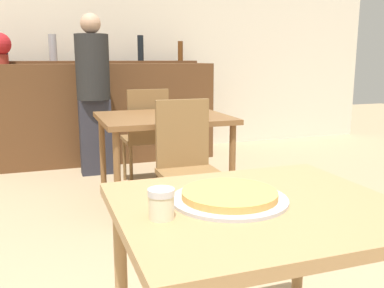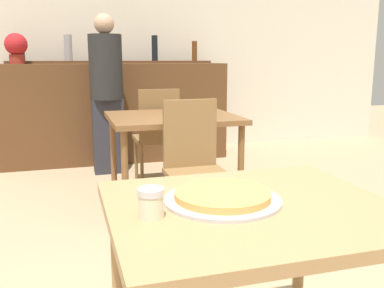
{
  "view_description": "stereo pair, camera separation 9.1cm",
  "coord_description": "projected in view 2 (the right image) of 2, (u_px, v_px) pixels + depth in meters",
  "views": [
    {
      "loc": [
        -0.66,
        -1.21,
        1.21
      ],
      "look_at": [
        -0.04,
        0.55,
        0.83
      ],
      "focal_mm": 40.0,
      "sensor_mm": 36.0,
      "label": 1
    },
    {
      "loc": [
        -0.57,
        -1.24,
        1.21
      ],
      "look_at": [
        -0.04,
        0.55,
        0.83
      ],
      "focal_mm": 40.0,
      "sensor_mm": 36.0,
      "label": 2
    }
  ],
  "objects": [
    {
      "name": "cheese_shaker",
      "position": [
        151.0,
        203.0,
        1.29
      ],
      "size": [
        0.08,
        0.08,
        0.09
      ],
      "color": "beige",
      "rests_on": "dining_table_near"
    },
    {
      "name": "chair_far_side_front",
      "position": [
        194.0,
        159.0,
        2.92
      ],
      "size": [
        0.4,
        0.4,
        0.93
      ],
      "color": "olive",
      "rests_on": "ground_plane"
    },
    {
      "name": "dining_table_far",
      "position": [
        173.0,
        126.0,
        3.46
      ],
      "size": [
        1.01,
        0.88,
        0.76
      ],
      "color": "brown",
      "rests_on": "ground_plane"
    },
    {
      "name": "chair_far_side_back",
      "position": [
        157.0,
        131.0,
        4.05
      ],
      "size": [
        0.4,
        0.4,
        0.93
      ],
      "rotation": [
        0.0,
        0.0,
        3.14
      ],
      "color": "olive",
      "rests_on": "ground_plane"
    },
    {
      "name": "person_standing",
      "position": [
        107.0,
        89.0,
        4.44
      ],
      "size": [
        0.34,
        0.34,
        1.65
      ],
      "color": "#2D2D38",
      "rests_on": "ground_plane"
    },
    {
      "name": "pizza_tray",
      "position": [
        223.0,
        197.0,
        1.44
      ],
      "size": [
        0.4,
        0.4,
        0.04
      ],
      "color": "#B7B7BC",
      "rests_on": "dining_table_near"
    },
    {
      "name": "dining_table_near",
      "position": [
        250.0,
        229.0,
        1.44
      ],
      "size": [
        0.94,
        0.82,
        0.73
      ],
      "color": "#A87F51",
      "rests_on": "ground_plane"
    },
    {
      "name": "bar_counter",
      "position": [
        116.0,
        112.0,
        5.09
      ],
      "size": [
        2.6,
        0.56,
        1.15
      ],
      "color": "brown",
      "rests_on": "ground_plane"
    },
    {
      "name": "bar_back_shelf",
      "position": [
        111.0,
        58.0,
        5.09
      ],
      "size": [
        2.39,
        0.24,
        0.33
      ],
      "color": "brown",
      "rests_on": "bar_counter"
    },
    {
      "name": "wall_back",
      "position": [
        109.0,
        43.0,
        5.4
      ],
      "size": [
        8.0,
        0.05,
        2.8
      ],
      "color": "silver",
      "rests_on": "ground_plane"
    },
    {
      "name": "potted_plant",
      "position": [
        16.0,
        47.0,
        4.6
      ],
      "size": [
        0.24,
        0.24,
        0.33
      ],
      "color": "maroon",
      "rests_on": "bar_counter"
    }
  ]
}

